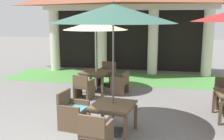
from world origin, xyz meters
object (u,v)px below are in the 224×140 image
(patio_table_mid_left, at_px, (96,74))
(terracotta_urn, at_px, (81,80))
(patio_chair_mid_left_east, at_px, (121,83))
(patio_chair_mid_left_south, at_px, (83,87))
(patio_chair_mid_left_north, at_px, (107,75))
(patio_umbrella_mid_left, at_px, (95,26))
(patio_umbrella_near_foreground, at_px, (113,14))
(patio_chair_near_foreground_west, at_px, (72,111))
(patio_table_near_foreground, at_px, (113,108))
(patio_chair_near_foreground_south, at_px, (96,135))

(patio_table_mid_left, bearing_deg, terracotta_urn, 137.44)
(patio_chair_mid_left_east, xyz_separation_m, patio_chair_mid_left_south, (-1.13, -0.75, 0.00))
(patio_table_mid_left, distance_m, patio_chair_mid_left_north, 0.99)
(patio_chair_mid_left_east, distance_m, terracotta_urn, 2.00)
(patio_chair_mid_left_north, bearing_deg, patio_umbrella_mid_left, 90.00)
(patio_umbrella_near_foreground, height_order, patio_umbrella_mid_left, patio_umbrella_near_foreground)
(patio_chair_mid_left_east, bearing_deg, patio_chair_near_foreground_west, 178.90)
(patio_table_mid_left, distance_m, patio_umbrella_mid_left, 1.72)
(patio_chair_mid_left_east, bearing_deg, patio_table_mid_left, 90.00)
(patio_umbrella_mid_left, bearing_deg, patio_chair_near_foreground_west, -85.65)
(patio_table_mid_left, bearing_deg, patio_umbrella_near_foreground, -69.40)
(patio_table_near_foreground, bearing_deg, patio_chair_near_foreground_south, -98.32)
(patio_chair_near_foreground_south, xyz_separation_m, terracotta_urn, (-1.95, 5.19, -0.23))
(patio_chair_mid_left_east, bearing_deg, patio_umbrella_near_foreground, -162.33)
(patio_chair_near_foreground_west, relative_size, patio_chair_mid_left_east, 1.10)
(patio_umbrella_mid_left, relative_size, patio_chair_mid_left_east, 3.19)
(patio_table_near_foreground, xyz_separation_m, patio_chair_mid_left_south, (-1.47, 2.48, -0.22))
(patio_chair_near_foreground_west, xyz_separation_m, patio_chair_mid_left_north, (-0.06, 4.21, 0.01))
(patio_umbrella_mid_left, height_order, patio_chair_mid_left_east, patio_umbrella_mid_left)
(patio_chair_near_foreground_west, xyz_separation_m, patio_table_mid_left, (-0.25, 3.27, 0.24))
(patio_chair_near_foreground_west, height_order, patio_umbrella_mid_left, patio_umbrella_mid_left)
(patio_table_near_foreground, bearing_deg, patio_table_mid_left, 110.60)
(patio_table_mid_left, relative_size, patio_umbrella_mid_left, 0.44)
(patio_chair_mid_left_east, relative_size, patio_chair_mid_left_south, 1.00)
(patio_umbrella_near_foreground, height_order, terracotta_urn, patio_umbrella_near_foreground)
(patio_chair_near_foreground_south, height_order, terracotta_urn, patio_chair_near_foreground_south)
(patio_table_near_foreground, bearing_deg, patio_umbrella_near_foreground, 0.00)
(patio_umbrella_near_foreground, relative_size, patio_chair_mid_left_north, 3.25)
(patio_chair_near_foreground_south, relative_size, patio_chair_mid_left_east, 1.07)
(patio_umbrella_near_foreground, relative_size, patio_chair_mid_left_south, 3.64)
(patio_table_near_foreground, relative_size, patio_chair_near_foreground_south, 1.19)
(patio_table_mid_left, height_order, patio_chair_mid_left_north, patio_chair_mid_left_north)
(patio_umbrella_mid_left, xyz_separation_m, patio_chair_mid_left_south, (-0.19, -0.94, -1.97))
(patio_umbrella_near_foreground, relative_size, patio_chair_near_foreground_west, 3.31)
(patio_chair_near_foreground_west, bearing_deg, patio_table_mid_left, -167.33)
(patio_table_near_foreground, distance_m, patio_chair_mid_left_north, 4.50)
(patio_chair_near_foreground_west, height_order, patio_chair_mid_left_south, patio_chair_near_foreground_west)
(patio_chair_mid_left_east, bearing_deg, patio_chair_mid_left_south, 135.02)
(patio_table_near_foreground, bearing_deg, terracotta_urn, 116.75)
(patio_chair_near_foreground_west, distance_m, terracotta_urn, 4.16)
(patio_chair_near_foreground_south, relative_size, terracotta_urn, 1.93)
(patio_table_mid_left, bearing_deg, patio_chair_mid_left_east, -11.49)
(patio_table_near_foreground, relative_size, patio_chair_mid_left_south, 1.27)
(patio_chair_near_foreground_west, distance_m, patio_chair_mid_left_north, 4.21)
(patio_chair_mid_left_south, bearing_deg, patio_chair_near_foreground_west, -67.84)
(patio_chair_near_foreground_west, xyz_separation_m, patio_umbrella_mid_left, (-0.25, 3.27, 1.95))
(patio_chair_near_foreground_south, xyz_separation_m, patio_chair_mid_left_south, (-1.32, 3.51, -0.03))
(patio_table_mid_left, relative_size, patio_chair_mid_left_south, 1.41)
(patio_chair_near_foreground_west, distance_m, patio_table_mid_left, 3.28)
(patio_table_near_foreground, xyz_separation_m, patio_chair_mid_left_east, (-0.35, 3.23, -0.23))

